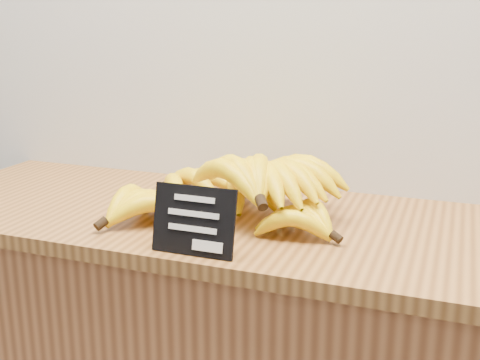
% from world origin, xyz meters
% --- Properties ---
extents(counter_top, '(1.53, 0.54, 0.03)m').
position_xyz_m(counter_top, '(-0.16, 2.75, 0.92)').
color(counter_top, '#99642F').
rests_on(counter_top, counter).
extents(chalkboard_sign, '(0.15, 0.03, 0.12)m').
position_xyz_m(chalkboard_sign, '(-0.18, 2.52, 0.99)').
color(chalkboard_sign, black).
rests_on(chalkboard_sign, counter_top).
extents(banana_pile, '(0.54, 0.42, 0.13)m').
position_xyz_m(banana_pile, '(-0.17, 2.75, 0.99)').
color(banana_pile, yellow).
rests_on(banana_pile, counter_top).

